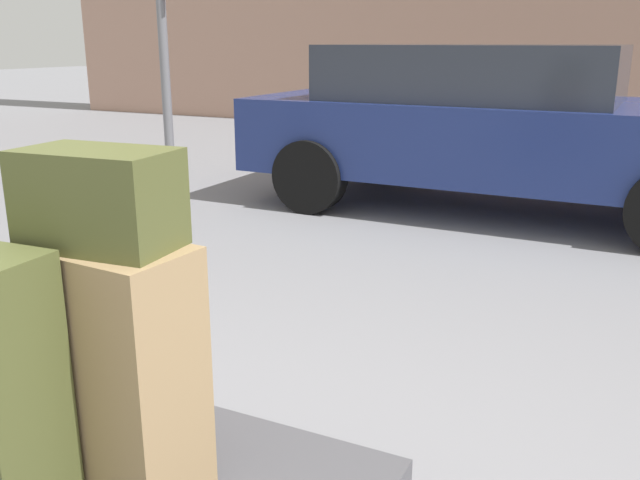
# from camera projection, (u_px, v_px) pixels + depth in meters

# --- Properties ---
(suitcase_tan_center) EXTENTS (0.44, 0.28, 0.65)m
(suitcase_tan_center) POSITION_uv_depth(u_px,v_px,m) (115.00, 371.00, 1.71)
(suitcase_tan_center) COLOR #9E7F56
(suitcase_tan_center) RESTS_ON luggage_cart
(duffel_bag_olive_topmost_pile) EXTENTS (0.37, 0.24, 0.23)m
(duffel_bag_olive_topmost_pile) POSITION_uv_depth(u_px,v_px,m) (99.00, 199.00, 1.58)
(duffel_bag_olive_topmost_pile) COLOR #4C5128
(duffel_bag_olive_topmost_pile) RESTS_ON suitcase_tan_center
(parked_car) EXTENTS (4.31, 1.94, 1.42)m
(parked_car) POSITION_uv_depth(u_px,v_px,m) (492.00, 123.00, 5.99)
(parked_car) COLOR navy
(parked_car) RESTS_ON ground_plane
(no_parking_sign) EXTENTS (0.50, 0.07, 2.24)m
(no_parking_sign) POSITION_uv_depth(u_px,v_px,m) (164.00, 49.00, 5.03)
(no_parking_sign) COLOR slate
(no_parking_sign) RESTS_ON ground_plane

